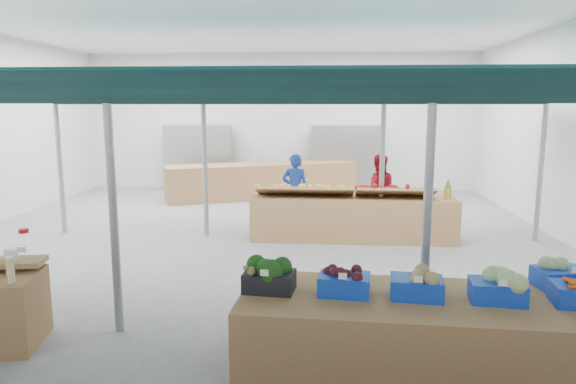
# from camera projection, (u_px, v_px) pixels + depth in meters

# --- Properties ---
(floor) EXTENTS (13.00, 13.00, 0.00)m
(floor) POSITION_uv_depth(u_px,v_px,m) (252.00, 242.00, 9.90)
(floor) COLOR slate
(floor) RESTS_ON ground
(hall) EXTENTS (13.00, 13.00, 13.00)m
(hall) POSITION_uv_depth(u_px,v_px,m) (260.00, 104.00, 10.87)
(hall) COLOR silver
(hall) RESTS_ON ground
(pole_grid) EXTENTS (10.00, 4.60, 3.00)m
(pole_grid) POSITION_uv_depth(u_px,v_px,m) (283.00, 158.00, 7.82)
(pole_grid) COLOR gray
(pole_grid) RESTS_ON floor
(awnings) EXTENTS (9.50, 7.08, 0.30)m
(awnings) POSITION_uv_depth(u_px,v_px,m) (283.00, 94.00, 7.66)
(awnings) COLOR black
(awnings) RESTS_ON pole_grid
(back_shelving_left) EXTENTS (2.00, 0.50, 2.00)m
(back_shelving_left) POSITION_uv_depth(u_px,v_px,m) (199.00, 158.00, 15.81)
(back_shelving_left) COLOR #B23F33
(back_shelving_left) RESTS_ON floor
(back_shelving_right) EXTENTS (2.00, 0.50, 2.00)m
(back_shelving_right) POSITION_uv_depth(u_px,v_px,m) (345.00, 159.00, 15.49)
(back_shelving_right) COLOR #B23F33
(back_shelving_right) RESTS_ON floor
(veg_counter) EXTENTS (3.95, 1.52, 0.75)m
(veg_counter) POSITION_uv_depth(u_px,v_px,m) (437.00, 335.00, 5.05)
(veg_counter) COLOR brown
(veg_counter) RESTS_ON floor
(fruit_counter) EXTENTS (3.96, 0.96, 0.85)m
(fruit_counter) POSITION_uv_depth(u_px,v_px,m) (353.00, 218.00, 10.10)
(fruit_counter) COLOR brown
(fruit_counter) RESTS_ON floor
(far_counter) EXTENTS (5.43, 3.06, 0.98)m
(far_counter) POSITION_uv_depth(u_px,v_px,m) (262.00, 180.00, 14.68)
(far_counter) COLOR brown
(far_counter) RESTS_ON floor
(crate_stack) EXTENTS (0.55, 0.39, 0.66)m
(crate_stack) POSITION_uv_depth(u_px,v_px,m) (562.00, 326.00, 5.38)
(crate_stack) COLOR #1139BA
(crate_stack) RESTS_ON floor
(vendor_left) EXTENTS (0.58, 0.38, 1.58)m
(vendor_left) POSITION_uv_depth(u_px,v_px,m) (295.00, 190.00, 11.20)
(vendor_left) COLOR navy
(vendor_left) RESTS_ON floor
(vendor_right) EXTENTS (0.77, 0.60, 1.58)m
(vendor_right) POSITION_uv_depth(u_px,v_px,m) (378.00, 191.00, 11.08)
(vendor_right) COLOR maroon
(vendor_right) RESTS_ON floor
(crate_broccoli) EXTENTS (0.54, 0.43, 0.35)m
(crate_broccoli) POSITION_uv_depth(u_px,v_px,m) (269.00, 276.00, 5.18)
(crate_broccoli) COLOR black
(crate_broccoli) RESTS_ON veg_counter
(crate_beets) EXTENTS (0.54, 0.43, 0.29)m
(crate_beets) POSITION_uv_depth(u_px,v_px,m) (344.00, 281.00, 5.09)
(crate_beets) COLOR #1139BA
(crate_beets) RESTS_ON veg_counter
(crate_celeriac) EXTENTS (0.54, 0.43, 0.31)m
(crate_celeriac) POSITION_uv_depth(u_px,v_px,m) (417.00, 283.00, 5.00)
(crate_celeriac) COLOR #1139BA
(crate_celeriac) RESTS_ON veg_counter
(crate_cabbage) EXTENTS (0.54, 0.43, 0.35)m
(crate_cabbage) POSITION_uv_depth(u_px,v_px,m) (497.00, 285.00, 4.90)
(crate_cabbage) COLOR #1139BA
(crate_cabbage) RESTS_ON veg_counter
(sparrow) EXTENTS (0.12, 0.09, 0.11)m
(sparrow) POSITION_uv_depth(u_px,v_px,m) (250.00, 271.00, 5.06)
(sparrow) COLOR brown
(sparrow) RESTS_ON crate_broccoli
(pole_ribbon) EXTENTS (0.12, 0.12, 0.28)m
(pole_ribbon) POSITION_uv_depth(u_px,v_px,m) (23.00, 233.00, 6.25)
(pole_ribbon) COLOR #BA0C13
(pole_ribbon) RESTS_ON pole_grid
(apple_heap_yellow) EXTENTS (1.91, 0.72, 0.27)m
(apple_heap_yellow) POSITION_uv_depth(u_px,v_px,m) (305.00, 189.00, 9.98)
(apple_heap_yellow) COLOR #997247
(apple_heap_yellow) RESTS_ON fruit_counter
(apple_heap_red) EXTENTS (1.51, 0.72, 0.27)m
(apple_heap_red) POSITION_uv_depth(u_px,v_px,m) (395.00, 190.00, 9.85)
(apple_heap_red) COLOR #997247
(apple_heap_red) RESTS_ON fruit_counter
(pineapple) EXTENTS (0.14, 0.14, 0.39)m
(pineapple) POSITION_uv_depth(u_px,v_px,m) (448.00, 189.00, 9.77)
(pineapple) COLOR #8C6019
(pineapple) RESTS_ON fruit_counter
(crate_extra) EXTENTS (0.55, 0.44, 0.32)m
(crate_extra) POSITION_uv_depth(u_px,v_px,m) (561.00, 274.00, 5.27)
(crate_extra) COLOR #1139BA
(crate_extra) RESTS_ON veg_counter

